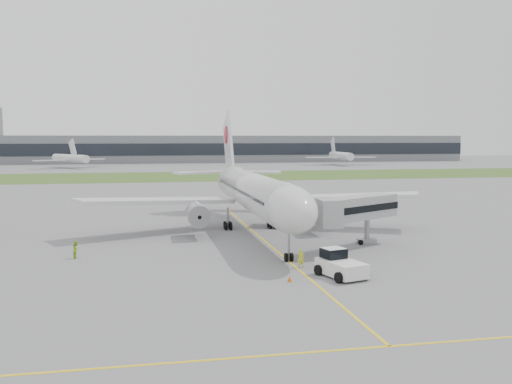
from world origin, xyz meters
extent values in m
plane|color=slate|center=(0.00, 0.00, 0.00)|extent=(600.00, 600.00, 0.00)
cube|color=#3A5821|center=(0.00, 120.00, 0.01)|extent=(600.00, 50.00, 0.02)
cube|color=gray|center=(0.00, 230.00, 7.00)|extent=(320.00, 22.00, 14.00)
cube|color=black|center=(0.00, 219.00, 7.00)|extent=(320.00, 0.60, 6.00)
cylinder|color=silver|center=(0.00, 4.00, 5.60)|extent=(5.00, 38.00, 5.00)
ellipsoid|color=silver|center=(0.00, -15.50, 5.60)|extent=(5.00, 11.00, 5.00)
cube|color=black|center=(0.00, -16.50, 6.50)|extent=(3.20, 1.54, 1.14)
cone|color=silver|center=(0.00, 26.00, 6.40)|extent=(5.00, 10.53, 6.16)
cube|color=silver|center=(-13.00, 6.00, 4.40)|extent=(22.13, 13.52, 1.70)
cube|color=silver|center=(13.00, 6.00, 4.40)|extent=(22.13, 13.52, 1.70)
cylinder|color=#AAAAB0|center=(-8.00, 1.50, 3.00)|extent=(2.70, 5.20, 2.70)
cylinder|color=#AAAAB0|center=(8.00, 1.50, 3.00)|extent=(2.70, 5.20, 2.70)
cube|color=silver|center=(0.00, 27.50, 11.50)|extent=(0.45, 10.90, 12.76)
cylinder|color=#AE091D|center=(0.00, 28.50, 13.50)|extent=(0.60, 3.20, 3.20)
cube|color=silver|center=(-5.00, 28.50, 6.80)|extent=(9.54, 6.34, 0.35)
cube|color=silver|center=(5.00, 28.50, 6.80)|extent=(9.54, 6.34, 0.35)
cylinder|color=gray|center=(0.00, -15.00, 1.55)|extent=(0.24, 0.24, 3.10)
cylinder|color=black|center=(-3.20, 7.00, 0.55)|extent=(1.40, 1.10, 1.10)
cylinder|color=black|center=(3.20, 7.00, 0.55)|extent=(1.40, 1.10, 1.10)
cube|color=white|center=(3.11, -22.57, 0.88)|extent=(4.02, 5.53, 1.32)
cube|color=white|center=(2.75, -21.30, 1.98)|extent=(2.39, 2.24, 1.10)
cube|color=black|center=(2.75, -21.30, 2.04)|extent=(2.46, 2.31, 0.94)
cylinder|color=black|center=(1.23, -21.39, 0.50)|extent=(0.64, 1.06, 0.99)
cylinder|color=black|center=(4.09, -20.57, 0.50)|extent=(0.64, 1.06, 0.99)
cylinder|color=black|center=(2.14, -24.57, 0.50)|extent=(0.64, 1.06, 0.99)
cylinder|color=black|center=(5.00, -23.74, 0.50)|extent=(0.64, 1.06, 0.99)
cube|color=#9C9C9F|center=(9.79, -8.91, 4.69)|extent=(12.27, 8.67, 2.70)
cube|color=black|center=(9.79, -8.91, 4.69)|extent=(12.47, 8.84, 0.81)
cube|color=#9C9C9F|center=(5.18, -12.63, 4.69)|extent=(2.34, 3.06, 3.06)
cylinder|color=gray|center=(11.90, -7.16, 1.71)|extent=(0.63, 0.63, 3.42)
cube|color=gray|center=(11.90, -7.16, 0.32)|extent=(2.50, 2.18, 0.63)
cylinder|color=black|center=(10.89, -7.75, 0.32)|extent=(0.55, 0.68, 0.63)
cylinder|color=black|center=(12.92, -6.57, 0.32)|extent=(0.55, 0.68, 0.63)
cone|color=#D7550B|center=(-2.07, -23.27, 0.29)|extent=(0.42, 0.42, 0.57)
cone|color=#D7550B|center=(3.21, -17.72, 0.24)|extent=(0.36, 0.36, 0.49)
imported|color=#C5DA24|center=(0.43, -18.02, 0.94)|extent=(0.70, 0.47, 1.88)
imported|color=#8ECB21|center=(-22.11, -8.97, 0.94)|extent=(0.82, 0.99, 1.87)
camera|label=1|loc=(-14.92, -72.16, 12.99)|focal=40.00mm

